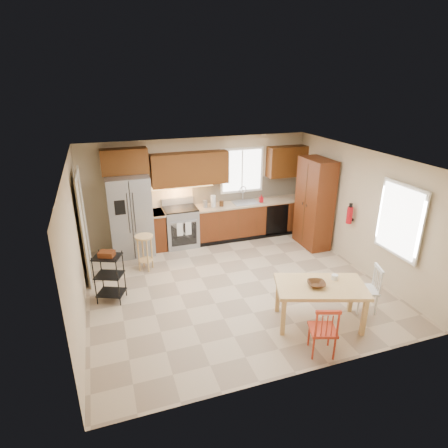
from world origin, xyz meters
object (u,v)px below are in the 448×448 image
object	(u,v)px
soap_bottle	(261,199)
pantry	(314,203)
fire_extinguisher	(350,215)
chair_white	(366,289)
bar_stool	(145,253)
table_bowl	(316,286)
utility_cart	(110,278)
dining_table	(319,304)
range_stove	(181,227)
refrigerator	(130,216)
table_jar	(335,278)
chair_red	(323,329)

from	to	relation	value
soap_bottle	pantry	xyz separation A→B (m)	(0.95, -0.90, 0.05)
soap_bottle	fire_extinguisher	world-z (taller)	fire_extinguisher
chair_white	bar_stool	bearing A→B (deg)	70.21
table_bowl	utility_cart	world-z (taller)	utility_cart
dining_table	table_bowl	distance (m)	0.37
dining_table	bar_stool	distance (m)	3.69
range_stove	table_bowl	bearing A→B (deg)	-69.93
utility_cart	bar_stool	bearing A→B (deg)	76.47
refrigerator	table_jar	bearing A→B (deg)	-50.93
refrigerator	soap_bottle	bearing A→B (deg)	-0.45
table_bowl	refrigerator	bearing A→B (deg)	124.36
utility_cart	table_jar	bearing A→B (deg)	-1.88
chair_red	utility_cart	bearing A→B (deg)	158.38
range_stove	fire_extinguisher	bearing A→B (deg)	-32.62
fire_extinguisher	refrigerator	bearing A→B (deg)	155.48
dining_table	utility_cart	bearing A→B (deg)	169.75
pantry	chair_red	distance (m)	3.94
dining_table	soap_bottle	bearing A→B (deg)	100.05
soap_bottle	chair_red	distance (m)	4.44
dining_table	chair_red	xyz separation A→B (m)	(-0.35, -0.65, 0.07)
table_bowl	table_jar	xyz separation A→B (m)	(0.40, 0.09, 0.03)
pantry	table_jar	size ratio (longest dim) A/B	19.07
utility_cart	chair_white	bearing A→B (deg)	1.24
chair_red	chair_white	size ratio (longest dim) A/B	1.00
dining_table	chair_red	size ratio (longest dim) A/B	1.70
fire_extinguisher	chair_red	bearing A→B (deg)	-131.39
refrigerator	chair_white	size ratio (longest dim) A/B	2.18
chair_red	bar_stool	bearing A→B (deg)	140.38
fire_extinguisher	chair_red	size ratio (longest dim) A/B	0.43
refrigerator	soap_bottle	distance (m)	3.18
refrigerator	soap_bottle	size ratio (longest dim) A/B	9.53
dining_table	table_bowl	size ratio (longest dim) A/B	4.94
range_stove	table_bowl	distance (m)	3.99
range_stove	table_bowl	xyz separation A→B (m)	(1.37, -3.74, 0.24)
refrigerator	pantry	world-z (taller)	pantry
range_stove	pantry	world-z (taller)	pantry
soap_bottle	bar_stool	xyz separation A→B (m)	(-3.01, -0.88, -0.61)
pantry	table_bowl	xyz separation A→B (m)	(-1.61, -2.75, -0.35)
fire_extinguisher	table_jar	world-z (taller)	fire_extinguisher
refrigerator	chair_white	distance (m)	5.10
pantry	chair_red	size ratio (longest dim) A/B	2.52
chair_white	utility_cart	xyz separation A→B (m)	(-4.14, 1.74, 0.05)
chair_white	table_bowl	world-z (taller)	chair_white
chair_white	table_jar	size ratio (longest dim) A/B	7.57
chair_red	table_bowl	bearing A→B (deg)	87.09
range_stove	dining_table	distance (m)	4.01
soap_bottle	table_bowl	world-z (taller)	soap_bottle
table_jar	bar_stool	distance (m)	3.86
table_bowl	soap_bottle	bearing A→B (deg)	79.71
chair_red	utility_cart	world-z (taller)	utility_cart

